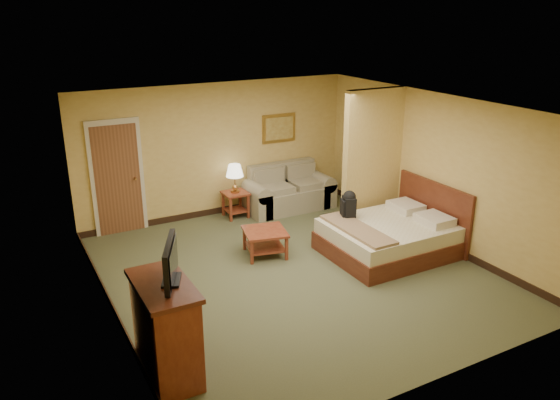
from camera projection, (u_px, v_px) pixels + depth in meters
floor at (294, 273)px, 8.52m from camera, size 6.00×6.00×0.00m
ceiling at (295, 107)px, 7.65m from camera, size 6.00×6.00×0.00m
back_wall at (217, 150)px, 10.57m from camera, size 5.50×0.02×2.60m
left_wall at (105, 228)px, 6.85m from camera, size 0.02×6.00×2.60m
right_wall at (434, 169)px, 9.33m from camera, size 0.02×6.00×2.60m
partition at (372, 161)px, 9.82m from camera, size 1.20×0.15×2.60m
door at (117, 178)px, 9.75m from camera, size 0.94×0.16×2.10m
baseboard at (220, 210)px, 10.98m from camera, size 5.50×0.02×0.12m
loveseat at (288, 195)px, 11.16m from camera, size 1.81×0.84×0.91m
side_table at (235, 201)px, 10.69m from camera, size 0.46×0.46×0.51m
table_lamp at (235, 171)px, 10.49m from camera, size 0.34×0.34×0.56m
coffee_table at (265, 237)px, 9.05m from camera, size 0.82×0.82×0.44m
wall_picture at (279, 128)px, 11.06m from camera, size 0.75×0.04×0.58m
dresser at (166, 329)px, 6.00m from camera, size 0.57×1.08×1.15m
tv at (170, 263)px, 5.78m from camera, size 0.35×0.71×0.46m
bed at (392, 236)px, 9.14m from camera, size 2.02×1.72×1.11m
backpack at (349, 204)px, 9.18m from camera, size 0.27×0.32×0.48m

